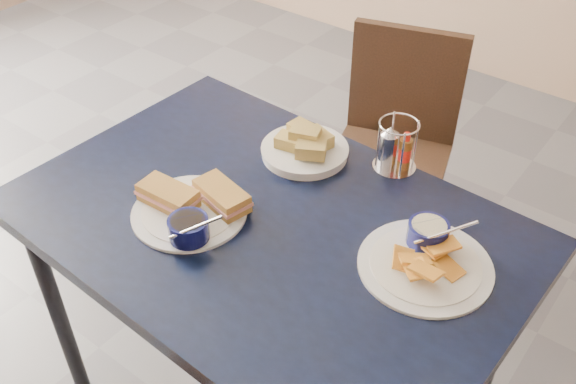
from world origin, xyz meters
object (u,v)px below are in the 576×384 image
Objects in this scene: chair_far at (402,134)px; sandwich_plate at (192,207)px; plantain_plate at (426,254)px; condiment_caddy at (395,148)px; dining_table at (268,241)px; bread_basket at (305,147)px.

sandwich_plate reaches higher than chair_far.
plantain_plate is at bearing 21.52° from sandwich_plate.
condiment_caddy is at bearing 132.11° from plantain_plate.
plantain_plate is (0.35, 0.10, 0.09)m from dining_table.
chair_far is 0.94m from plantain_plate.
plantain_plate is 1.28× the size of bread_basket.
condiment_caddy is (0.27, 0.45, 0.03)m from sandwich_plate.
chair_far is at bearing 87.56° from sandwich_plate.
condiment_caddy reaches higher than chair_far.
condiment_caddy reaches higher than dining_table.
bread_basket is (0.07, 0.35, 0.00)m from sandwich_plate.
condiment_caddy is (-0.23, 0.25, 0.04)m from plantain_plate.
condiment_caddy is at bearing 70.14° from dining_table.
dining_table is 8.79× the size of condiment_caddy.
condiment_caddy is (0.13, 0.35, 0.13)m from dining_table.
sandwich_plate is 2.20× the size of condiment_caddy.
plantain_plate is (0.50, 0.20, -0.01)m from sandwich_plate.
chair_far is 2.88× the size of plantain_plate.
plantain_plate is at bearing -19.54° from bread_basket.
dining_table is 0.39m from condiment_caddy.
sandwich_plate is at bearing -121.48° from condiment_caddy.
dining_table is at bearing -83.14° from chair_far.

